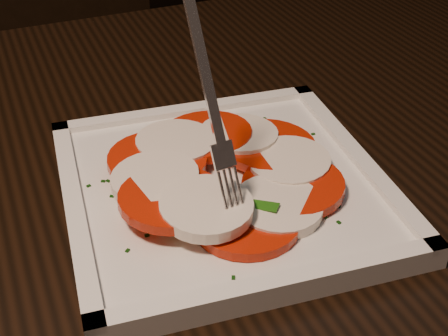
% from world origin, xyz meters
% --- Properties ---
extents(table, '(1.29, 0.95, 0.75)m').
position_xyz_m(table, '(-0.14, -0.16, 0.65)').
color(table, black).
rests_on(table, ground).
extents(chair, '(0.47, 0.47, 0.93)m').
position_xyz_m(chair, '(-0.16, 0.68, 0.53)').
color(chair, black).
rests_on(chair, ground).
extents(plate, '(0.27, 0.27, 0.01)m').
position_xyz_m(plate, '(-0.05, -0.20, 0.76)').
color(plate, white).
rests_on(plate, table).
extents(caprese_salad, '(0.22, 0.22, 0.03)m').
position_xyz_m(caprese_salad, '(-0.05, -0.20, 0.78)').
color(caprese_salad, red).
rests_on(caprese_salad, plate).
extents(fork, '(0.04, 0.07, 0.15)m').
position_xyz_m(fork, '(-0.07, -0.22, 0.86)').
color(fork, white).
rests_on(fork, caprese_salad).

